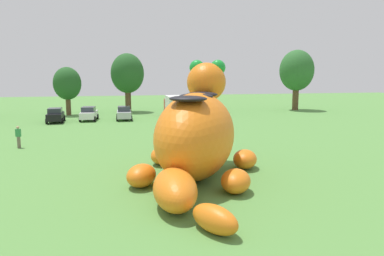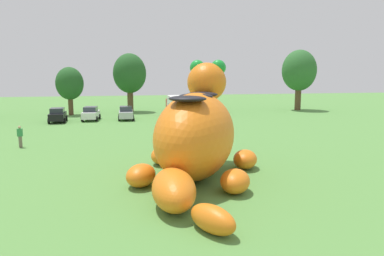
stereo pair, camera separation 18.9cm
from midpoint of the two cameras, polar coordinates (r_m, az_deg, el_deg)
ground_plane at (r=19.58m, az=-0.05°, el=-8.06°), size 160.00×160.00×0.00m
giant_inflatable_creature at (r=19.25m, az=0.95°, el=-0.99°), size 8.52×13.14×6.58m
car_black at (r=45.04m, az=-20.90°, el=1.98°), size 2.08×4.17×1.72m
car_white at (r=45.56m, az=-16.00°, el=2.28°), size 2.22×4.24×1.72m
car_silver at (r=45.14m, az=-10.56°, el=2.41°), size 2.00×4.13×1.72m
box_truck at (r=46.11m, az=-2.46°, el=3.60°), size 2.47×6.45×2.95m
tree_left at (r=52.23m, az=-19.17°, el=6.81°), size 3.79×3.79×6.73m
tree_mid_left at (r=54.80m, az=-10.00°, el=8.68°), size 5.00×5.00×8.88m
tree_centre_left at (r=55.42m, az=2.58°, el=7.51°), size 3.93×3.93×6.98m
tree_centre at (r=59.21m, az=17.11°, el=8.88°), size 5.41×5.41×9.60m
spectator_near_inflatable at (r=30.44m, az=-26.00°, el=-1.28°), size 0.38×0.26×1.71m
spectator_mid_field at (r=38.75m, az=0.61°, el=1.54°), size 0.38×0.26×1.71m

